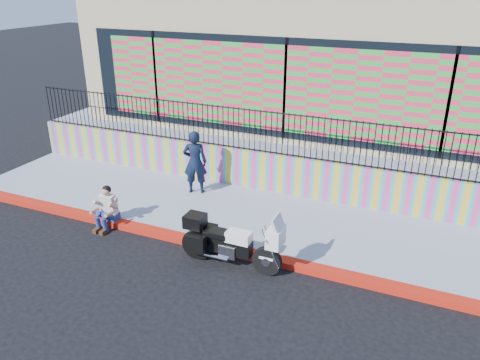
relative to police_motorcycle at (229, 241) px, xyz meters
The scene contains 10 objects.
ground 0.82m from the police_motorcycle, 130.10° to the left, with size 90.00×90.00×0.00m, color black.
red_curb 0.77m from the police_motorcycle, 130.10° to the left, with size 16.00×0.30×0.15m, color #AF170C.
sidewalk 2.19m from the police_motorcycle, 100.12° to the left, with size 16.00×3.00×0.15m, color #888DA3.
mural_wall 3.71m from the police_motorcycle, 95.78° to the left, with size 16.00×0.20×1.10m, color #DF3A8D.
metal_fence 3.92m from the police_motorcycle, 95.78° to the left, with size 15.80×0.04×1.20m, color black, non-canonical shape.
elevated_platform 8.80m from the police_motorcycle, 92.43° to the left, with size 16.00×10.00×1.25m, color #888DA3.
storefront_building 8.99m from the police_motorcycle, 92.49° to the left, with size 14.00×8.06×4.00m.
police_motorcycle is the anchor object (origin of this frame).
police_officer 3.60m from the police_motorcycle, 129.91° to the left, with size 0.65×0.43×1.79m, color black.
seated_man 3.47m from the police_motorcycle, behind, with size 0.54×0.71×1.06m.
Camera 1 is at (3.97, -8.20, 5.70)m, focal length 35.00 mm.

